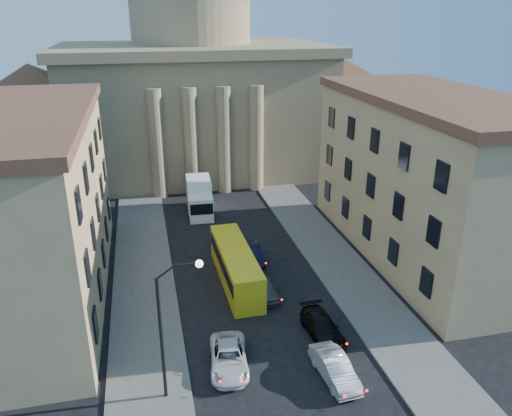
% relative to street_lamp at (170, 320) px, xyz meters
% --- Properties ---
extents(sidewalk_left, '(5.00, 60.00, 0.15)m').
position_rel_street_lamp_xyz_m(sidewalk_left, '(-1.53, 10.00, -5.21)').
color(sidewalk_left, '#504D49').
rests_on(sidewalk_left, ground).
extents(sidewalk_right, '(5.00, 60.00, 0.15)m').
position_rel_street_lamp_xyz_m(sidewalk_right, '(15.47, 10.00, -5.21)').
color(sidewalk_right, '#504D49').
rests_on(sidewalk_right, ground).
extents(church, '(68.02, 28.76, 36.60)m').
position_rel_street_lamp_xyz_m(church, '(6.97, 47.47, 6.59)').
color(church, '#92795A').
rests_on(church, ground).
extents(building_left, '(11.60, 26.60, 14.70)m').
position_rel_street_lamp_xyz_m(building_left, '(-10.03, 14.00, 2.14)').
color(building_left, tan).
rests_on(building_left, ground).
extents(building_right, '(11.60, 26.60, 14.70)m').
position_rel_street_lamp_xyz_m(building_right, '(23.97, 14.00, 2.14)').
color(building_right, tan).
rests_on(building_right, ground).
extents(street_lamp, '(2.62, 0.44, 8.83)m').
position_rel_street_lamp_xyz_m(street_lamp, '(0.00, 0.00, 0.00)').
color(street_lamp, black).
rests_on(street_lamp, ground).
extents(car_right_near, '(1.98, 4.70, 1.51)m').
position_rel_street_lamp_xyz_m(car_right_near, '(9.71, -0.66, -4.53)').
color(car_right_near, '#A7A9AF').
rests_on(car_right_near, ground).
extents(car_left_mid, '(2.93, 5.31, 1.41)m').
position_rel_street_lamp_xyz_m(car_left_mid, '(3.54, 1.85, -4.58)').
color(car_left_mid, silver).
rests_on(car_left_mid, ground).
extents(car_right_mid, '(2.20, 4.98, 1.42)m').
position_rel_street_lamp_xyz_m(car_right_mid, '(10.47, 3.57, -4.57)').
color(car_right_mid, black).
rests_on(car_right_mid, ground).
extents(car_right_far, '(1.89, 4.33, 1.45)m').
position_rel_street_lamp_xyz_m(car_right_far, '(7.77, 9.67, -4.56)').
color(car_right_far, '#4A4A4F').
rests_on(car_right_far, ground).
extents(car_right_distant, '(1.72, 4.66, 1.52)m').
position_rel_street_lamp_xyz_m(car_right_distant, '(8.12, 15.63, -4.52)').
color(car_right_distant, black).
rests_on(car_right_distant, ground).
extents(city_bus, '(2.67, 10.71, 3.01)m').
position_rel_street_lamp_xyz_m(city_bus, '(6.01, 12.29, -3.67)').
color(city_bus, gold).
rests_on(city_bus, ground).
extents(box_truck, '(2.95, 6.74, 3.63)m').
position_rel_street_lamp_xyz_m(box_truck, '(5.01, 28.45, -3.57)').
color(box_truck, white).
rests_on(box_truck, ground).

